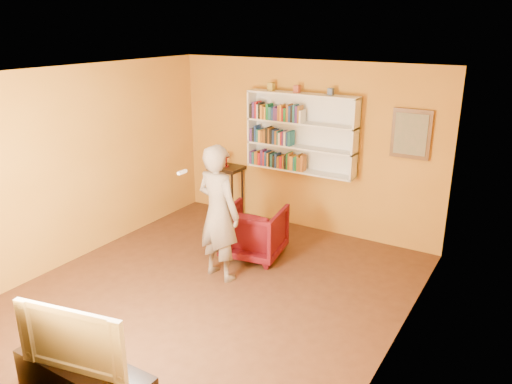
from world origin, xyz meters
The scene contains 15 objects.
room_shell centered at (0.00, 0.00, 1.02)m, with size 5.30×5.80×2.88m.
bookshelf centered at (0.00, 2.41, 1.59)m, with size 1.80×0.29×1.23m.
books_row_lower centered at (-0.37, 2.30, 1.13)m, with size 0.96×0.19×0.27m.
books_row_middle centered at (-0.49, 2.30, 1.51)m, with size 0.73×0.19×0.26m.
books_row_upper centered at (-0.40, 2.30, 1.89)m, with size 0.91×0.19×0.27m.
ornament_left centered at (-0.54, 2.35, 2.28)m, with size 0.09×0.09×0.13m, color olive.
ornament_centre centered at (-0.09, 2.35, 2.27)m, with size 0.08×0.08×0.11m, color #9A4433.
ornament_right centered at (0.46, 2.35, 2.27)m, with size 0.08×0.08×0.11m, color #485678.
framed_painting centered at (1.65, 2.46, 1.75)m, with size 0.55×0.05×0.70m.
console_table centered at (-1.35, 2.25, 0.74)m, with size 0.55×0.42×0.89m.
ruby_lustre centered at (-1.35, 2.25, 1.06)m, with size 0.14×0.14×0.23m.
armchair centered at (-0.10, 1.12, 0.38)m, with size 0.80×0.83×0.75m, color #3F040D.
person centered at (-0.17, 0.35, 0.90)m, with size 0.66×0.43×1.81m, color #6E5F51.
game_remote centered at (-0.46, 0.01, 1.50)m, with size 0.04×0.15×0.04m, color white.
television centered at (0.24, -2.25, 0.77)m, with size 1.02×0.13×0.59m, color black.
Camera 1 is at (3.33, -4.52, 3.23)m, focal length 35.00 mm.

